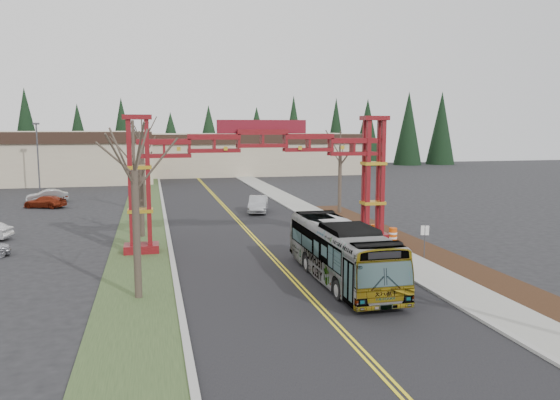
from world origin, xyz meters
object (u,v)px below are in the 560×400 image
object	(u,v)px
silver_sedan	(258,204)
parked_car_mid_a	(45,202)
street_sign	(425,235)
bare_tree_median_mid	(140,162)
barrel_south	(393,235)
bare_tree_right_far	(340,155)
transit_bus	(341,252)
bare_tree_median_far	(142,143)
retail_building_east	(248,153)
light_pole_far	(38,152)
barrel_mid	(374,231)
gateway_arch	(262,159)
barrel_north	(366,223)
bare_tree_median_near	(134,172)
parked_car_far_a	(47,196)

from	to	relation	value
silver_sedan	parked_car_mid_a	world-z (taller)	silver_sedan
street_sign	bare_tree_median_mid	bearing A→B (deg)	146.70
barrel_south	bare_tree_right_far	bearing A→B (deg)	86.76
transit_bus	street_sign	xyz separation A→B (m)	(6.59, 3.30, -0.05)
parked_car_mid_a	bare_tree_median_far	size ratio (longest dim) A/B	0.48
retail_building_east	light_pole_far	xyz separation A→B (m)	(-31.03, -24.10, 1.51)
silver_sedan	barrel_mid	world-z (taller)	silver_sedan
transit_bus	barrel_mid	xyz separation A→B (m)	(6.33, 10.41, -1.09)
retail_building_east	transit_bus	bearing A→B (deg)	-96.12
gateway_arch	barrel_mid	bearing A→B (deg)	8.03
light_pole_far	barrel_north	bearing A→B (deg)	-47.49
transit_bus	light_pole_far	world-z (taller)	light_pole_far
parked_car_mid_a	barrel_north	distance (m)	32.90
retail_building_east	bare_tree_median_far	distance (m)	47.21
bare_tree_right_far	silver_sedan	bearing A→B (deg)	161.09
barrel_north	bare_tree_right_far	bearing A→B (deg)	85.94
gateway_arch	bare_tree_median_near	size ratio (longest dim) A/B	2.16
barrel_south	barrel_north	bearing A→B (deg)	87.98
bare_tree_median_far	barrel_north	world-z (taller)	bare_tree_median_far
silver_sedan	street_sign	distance (m)	21.92
bare_tree_right_far	light_pole_far	bearing A→B (deg)	140.84
parked_car_mid_a	bare_tree_median_near	distance (m)	34.67
barrel_south	barrel_north	distance (m)	5.42
gateway_arch	transit_bus	xyz separation A→B (m)	(2.38, -9.18, -4.39)
transit_bus	barrel_north	distance (m)	15.54
bare_tree_median_far	street_sign	bearing A→B (deg)	-55.08
transit_bus	bare_tree_right_far	bearing A→B (deg)	70.63
parked_car_mid_a	gateway_arch	bearing A→B (deg)	61.24
bare_tree_median_near	bare_tree_median_mid	world-z (taller)	bare_tree_median_near
light_pole_far	street_sign	xyz separation A→B (m)	(30.00, -43.73, -3.48)
bare_tree_median_near	bare_tree_median_mid	bearing A→B (deg)	90.00
bare_tree_median_mid	light_pole_far	world-z (taller)	light_pole_far
silver_sedan	parked_car_mid_a	size ratio (longest dim) A/B	1.12
transit_bus	bare_tree_right_far	size ratio (longest dim) A/B	1.46
barrel_south	barrel_mid	world-z (taller)	barrel_south
parked_car_far_a	barrel_mid	distance (m)	37.57
parked_car_mid_a	barrel_north	bearing A→B (deg)	79.46
gateway_arch	barrel_south	distance (m)	10.76
silver_sedan	barrel_mid	bearing A→B (deg)	-52.19
gateway_arch	barrel_north	distance (m)	11.85
retail_building_east	street_sign	size ratio (longest dim) A/B	17.71
bare_tree_right_far	barrel_south	xyz separation A→B (m)	(-0.76, -13.39, -5.01)
transit_bus	bare_tree_median_mid	distance (m)	18.24
silver_sedan	parked_car_mid_a	distance (m)	21.96
parked_car_far_a	barrel_north	distance (m)	35.86
bare_tree_median_near	gateway_arch	bearing A→B (deg)	50.68
street_sign	barrel_north	bearing A→B (deg)	87.46
bare_tree_median_near	bare_tree_median_mid	xyz separation A→B (m)	(0.00, 15.04, -0.48)
barrel_mid	parked_car_far_a	bearing A→B (deg)	136.06
retail_building_east	transit_bus	world-z (taller)	retail_building_east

